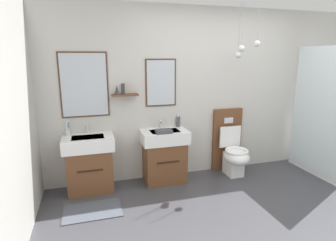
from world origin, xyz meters
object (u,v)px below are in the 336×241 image
(vanity_sink_left, at_px, (90,162))
(toilet, at_px, (231,150))
(shower_tray, at_px, (328,147))
(folded_hand_towel, at_px, (164,131))
(vanity_sink_right, at_px, (164,155))
(toothbrush_cup, at_px, (68,131))
(soap_dispenser, at_px, (178,121))

(vanity_sink_left, relative_size, toilet, 0.77)
(vanity_sink_left, height_order, shower_tray, shower_tray)
(toilet, distance_m, folded_hand_towel, 1.20)
(vanity_sink_right, height_order, toothbrush_cup, toothbrush_cup)
(toilet, bearing_deg, shower_tray, -14.98)
(toilet, relative_size, toothbrush_cup, 4.76)
(vanity_sink_left, height_order, soap_dispenser, soap_dispenser)
(vanity_sink_right, bearing_deg, soap_dispenser, 29.66)
(soap_dispenser, distance_m, folded_hand_towel, 0.41)
(vanity_sink_left, bearing_deg, toilet, -0.59)
(vanity_sink_right, xyz_separation_m, shower_tray, (2.57, -0.42, 0.01))
(vanity_sink_right, relative_size, folded_hand_towel, 3.50)
(vanity_sink_right, xyz_separation_m, toothbrush_cup, (-1.30, 0.14, 0.42))
(vanity_sink_right, bearing_deg, toilet, -1.16)
(toilet, xyz_separation_m, folded_hand_towel, (-1.13, -0.10, 0.42))
(vanity_sink_left, bearing_deg, vanity_sink_right, 0.00)
(vanity_sink_left, height_order, toilet, toilet)
(vanity_sink_left, relative_size, folded_hand_towel, 3.50)
(vanity_sink_left, height_order, toothbrush_cup, toothbrush_cup)
(shower_tray, bearing_deg, toothbrush_cup, 171.81)
(shower_tray, bearing_deg, folded_hand_towel, 173.42)
(folded_hand_towel, distance_m, shower_tray, 2.65)
(toilet, relative_size, folded_hand_towel, 4.55)
(soap_dispenser, bearing_deg, shower_tray, -13.82)
(vanity_sink_right, relative_size, shower_tray, 0.40)
(toilet, distance_m, shower_tray, 1.53)
(vanity_sink_left, relative_size, toothbrush_cup, 3.67)
(toothbrush_cup, xyz_separation_m, folded_hand_towel, (1.26, -0.26, -0.03))
(folded_hand_towel, relative_size, shower_tray, 0.11)
(folded_hand_towel, bearing_deg, soap_dispenser, 41.50)
(soap_dispenser, bearing_deg, vanity_sink_left, -173.54)
(toothbrush_cup, bearing_deg, soap_dispenser, 0.36)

